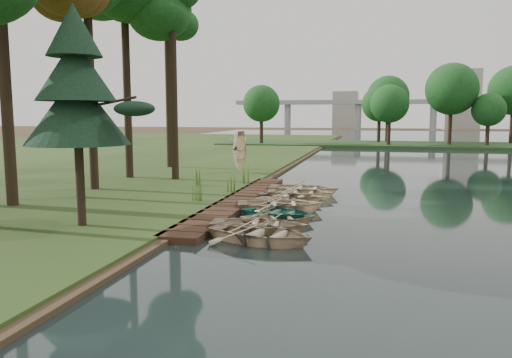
% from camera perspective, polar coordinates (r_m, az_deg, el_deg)
% --- Properties ---
extents(ground, '(300.00, 300.00, 0.00)m').
position_cam_1_polar(ground, '(24.38, 1.50, -3.15)').
color(ground, '#3D2F1D').
extents(boardwalk, '(1.60, 16.00, 0.30)m').
position_cam_1_polar(boardwalk, '(24.73, -2.13, -2.65)').
color(boardwalk, '#341F14').
rests_on(boardwalk, ground).
extents(peninsula, '(50.00, 14.00, 0.45)m').
position_cam_1_polar(peninsula, '(73.64, 15.85, 3.78)').
color(peninsula, '#24431D').
rests_on(peninsula, ground).
extents(far_trees, '(45.60, 5.60, 8.80)m').
position_cam_1_polar(far_trees, '(73.48, 13.40, 8.69)').
color(far_trees, black).
rests_on(far_trees, peninsula).
extents(bridge, '(95.90, 4.00, 8.60)m').
position_cam_1_polar(bridge, '(143.67, 16.58, 8.09)').
color(bridge, '#A5A5A0').
rests_on(bridge, ground).
extents(building_a, '(10.00, 8.00, 18.00)m').
position_cam_1_polar(building_a, '(165.42, 22.43, 8.37)').
color(building_a, '#A5A5A0').
rests_on(building_a, ground).
extents(building_b, '(8.00, 8.00, 12.00)m').
position_cam_1_polar(building_b, '(168.76, 10.19, 7.76)').
color(building_b, '#A5A5A0').
rests_on(building_b, ground).
extents(rowboat_0, '(4.42, 3.66, 0.79)m').
position_cam_1_polar(rowboat_0, '(17.33, 0.60, -5.98)').
color(rowboat_0, beige).
rests_on(rowboat_0, water).
extents(rowboat_1, '(3.81, 2.81, 0.76)m').
position_cam_1_polar(rowboat_1, '(18.70, 0.38, -5.04)').
color(rowboat_1, beige).
rests_on(rowboat_1, water).
extents(rowboat_2, '(3.63, 3.18, 0.63)m').
position_cam_1_polar(rowboat_2, '(20.13, 2.58, -4.35)').
color(rowboat_2, beige).
rests_on(rowboat_2, water).
extents(rowboat_3, '(3.70, 3.05, 0.67)m').
position_cam_1_polar(rowboat_3, '(21.28, 2.50, -3.65)').
color(rowboat_3, '#2F8473').
rests_on(rowboat_3, water).
extents(rowboat_4, '(4.48, 3.63, 0.82)m').
position_cam_1_polar(rowboat_4, '(22.76, 2.76, -2.74)').
color(rowboat_4, beige).
rests_on(rowboat_4, water).
extents(rowboat_5, '(3.91, 3.42, 0.67)m').
position_cam_1_polar(rowboat_5, '(23.79, 3.26, -2.48)').
color(rowboat_5, beige).
rests_on(rowboat_5, water).
extents(rowboat_6, '(3.81, 3.05, 0.70)m').
position_cam_1_polar(rowboat_6, '(25.49, 3.93, -1.79)').
color(rowboat_6, beige).
rests_on(rowboat_6, water).
extents(rowboat_7, '(3.62, 2.59, 0.75)m').
position_cam_1_polar(rowboat_7, '(26.46, 5.01, -1.42)').
color(rowboat_7, beige).
rests_on(rowboat_7, water).
extents(rowboat_8, '(3.97, 2.87, 0.81)m').
position_cam_1_polar(rowboat_8, '(27.75, 5.41, -0.94)').
color(rowboat_8, beige).
rests_on(rowboat_8, water).
extents(stored_rowboat, '(3.44, 2.84, 0.62)m').
position_cam_1_polar(stored_rowboat, '(35.97, -1.80, 1.23)').
color(stored_rowboat, beige).
rests_on(stored_rowboat, bank).
extents(tree_2, '(3.41, 3.41, 11.31)m').
position_cam_1_polar(tree_2, '(27.02, -20.29, 18.57)').
color(tree_2, black).
rests_on(tree_2, bank).
extents(tree_4, '(4.19, 4.19, 12.77)m').
position_cam_1_polar(tree_4, '(33.25, -9.58, 18.78)').
color(tree_4, black).
rests_on(tree_4, bank).
extents(tree_6, '(3.97, 3.97, 13.34)m').
position_cam_1_polar(tree_6, '(40.98, -10.14, 17.40)').
color(tree_6, black).
rests_on(tree_6, bank).
extents(pine_tree, '(3.80, 3.80, 8.14)m').
position_cam_1_polar(pine_tree, '(19.63, -19.87, 9.66)').
color(pine_tree, black).
rests_on(pine_tree, bank).
extents(reeds_0, '(0.60, 0.60, 1.12)m').
position_cam_1_polar(reeds_0, '(24.33, -6.68, -1.17)').
color(reeds_0, '#3F661E').
rests_on(reeds_0, bank).
extents(reeds_1, '(0.60, 0.60, 1.04)m').
position_cam_1_polar(reeds_1, '(26.86, -3.01, -0.41)').
color(reeds_1, '#3F661E').
rests_on(reeds_1, bank).
extents(reeds_2, '(0.60, 0.60, 1.14)m').
position_cam_1_polar(reeds_2, '(29.50, -6.73, 0.34)').
color(reeds_2, '#3F661E').
rests_on(reeds_2, bank).
extents(reeds_3, '(0.60, 0.60, 1.08)m').
position_cam_1_polar(reeds_3, '(30.30, -1.08, 0.52)').
color(reeds_3, '#3F661E').
rests_on(reeds_3, bank).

